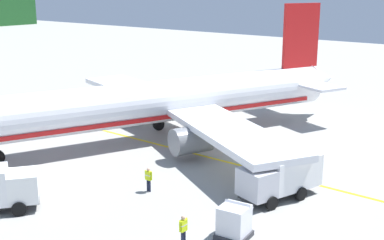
{
  "coord_description": "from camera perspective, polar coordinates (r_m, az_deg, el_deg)",
  "views": [
    {
      "loc": [
        -3.8,
        -5.31,
        13.61
      ],
      "look_at": [
        28.51,
        20.35,
        2.63
      ],
      "focal_mm": 47.41,
      "sensor_mm": 36.0,
      "label": 1
    }
  ],
  "objects": [
    {
      "name": "crew_loader_left",
      "position": [
        27.71,
        -0.99,
        -12.05
      ],
      "size": [
        0.63,
        0.25,
        1.77
      ],
      "color": "#191E33",
      "rests_on": "ground"
    },
    {
      "name": "cargo_container_near",
      "position": [
        28.69,
        4.78,
        -11.34
      ],
      "size": [
        1.92,
        1.92,
        2.01
      ],
      "color": "#333338",
      "rests_on": "ground"
    },
    {
      "name": "airliner_foreground",
      "position": [
        45.81,
        -3.51,
        1.98
      ],
      "size": [
        39.68,
        33.37,
        11.9
      ],
      "color": "white",
      "rests_on": "ground"
    },
    {
      "name": "service_truck_fuel",
      "position": [
        33.91,
        9.93,
        -6.19
      ],
      "size": [
        6.19,
        3.79,
        2.76
      ],
      "color": "silver",
      "rests_on": "ground"
    },
    {
      "name": "crew_marshaller",
      "position": [
        34.68,
        -4.91,
        -6.48
      ],
      "size": [
        0.26,
        0.63,
        1.69
      ],
      "color": "#191E33",
      "rests_on": "ground"
    },
    {
      "name": "apron_guide_line",
      "position": [
        42.6,
        -0.05,
        -3.73
      ],
      "size": [
        0.3,
        60.0,
        0.01
      ],
      "primitive_type": "cube",
      "color": "yellow",
      "rests_on": "ground"
    }
  ]
}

